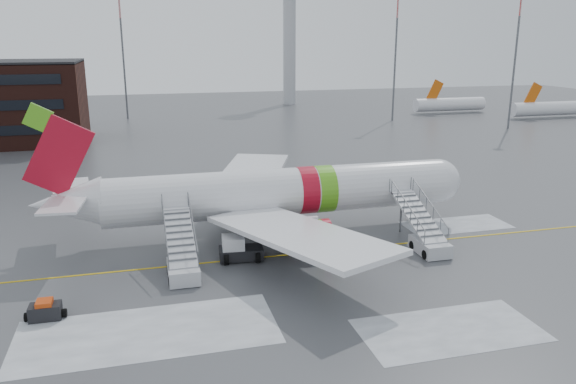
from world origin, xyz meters
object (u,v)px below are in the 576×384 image
object	(u,v)px
baggage_tractor	(45,311)
pushback_tug	(238,249)
airstair_fwd	(426,236)
airstair_aft	(182,260)
airliner	(270,193)

from	to	relation	value
baggage_tractor	pushback_tug	bearing A→B (deg)	26.42
airstair_fwd	baggage_tractor	world-z (taller)	airstair_fwd
baggage_tractor	airstair_fwd	bearing A→B (deg)	9.52
baggage_tractor	airstair_aft	bearing A→B (deg)	28.61
airliner	pushback_tug	world-z (taller)	airliner
pushback_tug	baggage_tractor	size ratio (longest dim) A/B	1.46
airstair_aft	pushback_tug	distance (m)	4.45
airstair_fwd	baggage_tractor	distance (m)	26.53
airliner	baggage_tractor	world-z (taller)	airliner
airstair_fwd	baggage_tractor	size ratio (longest dim) A/B	3.42
airstair_fwd	baggage_tractor	bearing A→B (deg)	-170.48
airliner	airstair_aft	world-z (taller)	airliner
airstair_fwd	baggage_tractor	xyz separation A→B (m)	(-26.16, -4.39, -0.57)
airstair_fwd	airstair_aft	world-z (taller)	same
airstair_aft	pushback_tug	size ratio (longest dim) A/B	2.35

